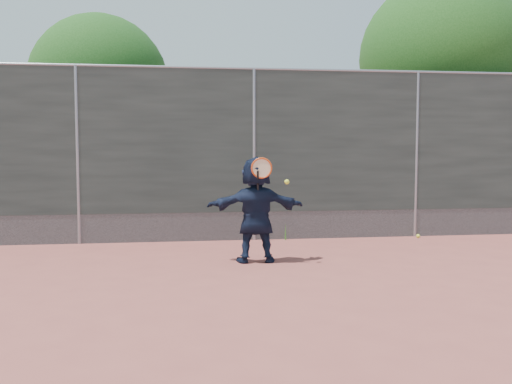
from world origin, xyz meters
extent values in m
plane|color=#9E4C42|center=(0.00, 0.00, 0.00)|extent=(80.00, 80.00, 0.00)
imported|color=#121A31|center=(-0.24, 1.54, 0.75)|extent=(1.41, 0.50, 1.50)
sphere|color=#EBF636|center=(2.98, 3.30, 0.03)|extent=(0.07, 0.07, 0.07)
cube|color=#38423D|center=(0.00, 3.50, 1.75)|extent=(20.00, 0.04, 2.50)
cube|color=slate|center=(0.00, 3.50, 0.25)|extent=(20.00, 0.03, 0.50)
cylinder|color=gray|center=(0.00, 3.50, 3.00)|extent=(20.00, 0.05, 0.05)
cylinder|color=gray|center=(-3.00, 3.50, 1.50)|extent=(0.06, 0.06, 3.00)
cylinder|color=gray|center=(0.00, 3.50, 1.50)|extent=(0.06, 0.06, 3.00)
cylinder|color=gray|center=(3.00, 3.50, 1.50)|extent=(0.06, 0.06, 3.00)
torus|color=#C64012|center=(-0.19, 1.34, 1.35)|extent=(0.29, 0.06, 0.29)
cylinder|color=beige|center=(-0.19, 1.34, 1.35)|extent=(0.25, 0.04, 0.25)
cylinder|color=black|center=(-0.24, 1.36, 1.15)|extent=(0.04, 0.13, 0.33)
sphere|color=#EBF636|center=(0.16, 1.30, 1.16)|extent=(0.07, 0.07, 0.07)
cylinder|color=#382314|center=(4.50, 5.70, 1.30)|extent=(0.28, 0.28, 2.60)
sphere|color=#23561C|center=(4.50, 5.70, 3.59)|extent=(3.60, 3.60, 3.60)
sphere|color=#23561C|center=(5.22, 5.90, 3.23)|extent=(2.52, 2.52, 2.52)
cylinder|color=#382314|center=(-3.00, 6.50, 1.10)|extent=(0.28, 0.28, 2.20)
sphere|color=#23561C|center=(-3.00, 6.50, 3.03)|extent=(3.00, 3.00, 3.00)
sphere|color=#23561C|center=(-2.40, 6.70, 2.73)|extent=(2.10, 2.10, 2.10)
cone|color=#387226|center=(0.25, 3.38, 0.13)|extent=(0.03, 0.03, 0.26)
cone|color=#387226|center=(0.55, 3.40, 0.15)|extent=(0.03, 0.03, 0.30)
cone|color=#387226|center=(-0.10, 3.36, 0.11)|extent=(0.03, 0.03, 0.22)
camera|label=1|loc=(-1.36, -6.43, 1.62)|focal=40.00mm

